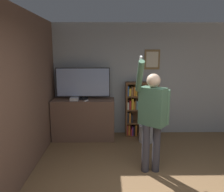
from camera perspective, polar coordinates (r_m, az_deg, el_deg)
wall_back at (r=5.41m, az=7.25°, el=4.21°), size 6.17×0.09×2.70m
wall_side_brick at (r=3.99m, az=-20.74°, el=0.94°), size 0.06×4.79×2.70m
tv_ledge at (r=5.21m, az=-7.38°, el=-6.00°), size 1.43×0.53×0.95m
television at (r=5.06m, az=-7.58°, el=3.40°), size 1.24×0.22×0.73m
game_console at (r=5.02m, az=-9.78°, el=-0.76°), size 0.19×0.20×0.07m
remote_loose at (r=4.90m, az=-6.75°, el=-1.23°), size 0.09×0.14×0.02m
bookshelf at (r=5.36m, az=6.82°, el=-3.44°), size 0.77×0.28×1.32m
person at (r=3.66m, az=10.48°, el=-4.66°), size 0.57×0.54×1.97m
waste_bin at (r=5.14m, az=8.92°, el=-9.64°), size 0.34×0.34×0.38m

